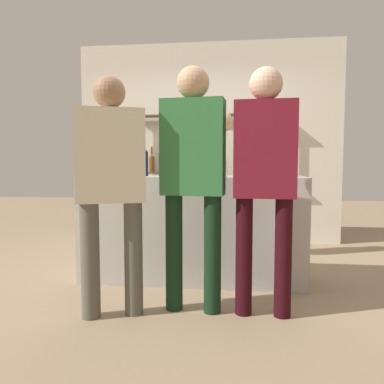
# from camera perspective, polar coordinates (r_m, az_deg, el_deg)

# --- Properties ---
(ground_plane) EXTENTS (16.00, 16.00, 0.00)m
(ground_plane) POSITION_cam_1_polar(r_m,az_deg,el_deg) (3.70, 0.00, -13.21)
(ground_plane) COLOR #9E8466
(bar_counter) EXTENTS (2.09, 0.54, 1.00)m
(bar_counter) POSITION_cam_1_polar(r_m,az_deg,el_deg) (3.58, 0.00, -5.58)
(bar_counter) COLOR #B7B2AD
(bar_counter) RESTS_ON ground_plane
(back_wall) EXTENTS (3.69, 0.12, 2.80)m
(back_wall) POSITION_cam_1_polar(r_m,az_deg,el_deg) (5.39, 2.45, 7.41)
(back_wall) COLOR beige
(back_wall) RESTS_ON ground_plane
(back_shelf) EXTENTS (2.10, 0.18, 1.78)m
(back_shelf) POSITION_cam_1_polar(r_m,az_deg,el_deg) (5.21, 2.12, 5.04)
(back_shelf) COLOR #4C3828
(back_shelf) RESTS_ON ground_plane
(counter_bottle_0) EXTENTS (0.08, 0.08, 0.31)m
(counter_bottle_0) POSITION_cam_1_polar(r_m,az_deg,el_deg) (3.58, -11.56, 4.26)
(counter_bottle_0) COLOR black
(counter_bottle_0) RESTS_ON bar_counter
(counter_bottle_1) EXTENTS (0.08, 0.08, 0.37)m
(counter_bottle_1) POSITION_cam_1_polar(r_m,az_deg,el_deg) (3.60, -7.31, 4.71)
(counter_bottle_1) COLOR #0F1956
(counter_bottle_1) RESTS_ON bar_counter
(counter_bottle_2) EXTENTS (0.09, 0.09, 0.34)m
(counter_bottle_2) POSITION_cam_1_polar(r_m,az_deg,el_deg) (3.60, 15.13, 4.39)
(counter_bottle_2) COLOR brown
(counter_bottle_2) RESTS_ON bar_counter
(counter_bottle_3) EXTENTS (0.08, 0.08, 0.35)m
(counter_bottle_3) POSITION_cam_1_polar(r_m,az_deg,el_deg) (3.54, 1.29, 4.67)
(counter_bottle_3) COLOR silver
(counter_bottle_3) RESTS_ON bar_counter
(counter_bottle_4) EXTENTS (0.07, 0.07, 0.34)m
(counter_bottle_4) POSITION_cam_1_polar(r_m,az_deg,el_deg) (3.61, -15.15, 4.33)
(counter_bottle_4) COLOR #0F1956
(counter_bottle_4) RESTS_ON bar_counter
(wine_glass) EXTENTS (0.08, 0.08, 0.17)m
(wine_glass) POSITION_cam_1_polar(r_m,az_deg,el_deg) (3.62, 7.03, 4.51)
(wine_glass) COLOR silver
(wine_glass) RESTS_ON bar_counter
(ice_bucket) EXTENTS (0.20, 0.20, 0.21)m
(ice_bucket) POSITION_cam_1_polar(r_m,az_deg,el_deg) (3.57, -3.56, 4.12)
(ice_bucket) COLOR black
(ice_bucket) RESTS_ON bar_counter
(cork_jar) EXTENTS (0.13, 0.13, 0.15)m
(cork_jar) POSITION_cam_1_polar(r_m,az_deg,el_deg) (3.36, 4.31, 3.55)
(cork_jar) COLOR silver
(cork_jar) RESTS_ON bar_counter
(customer_right) EXTENTS (0.45, 0.24, 1.80)m
(customer_right) POSITION_cam_1_polar(r_m,az_deg,el_deg) (2.74, 11.01, 3.24)
(customer_right) COLOR black
(customer_right) RESTS_ON ground_plane
(customer_left) EXTENTS (0.53, 0.36, 1.73)m
(customer_left) POSITION_cam_1_polar(r_m,az_deg,el_deg) (2.75, -12.28, 2.04)
(customer_left) COLOR #575347
(customer_left) RESTS_ON ground_plane
(server_behind_counter) EXTENTS (0.48, 0.25, 1.71)m
(server_behind_counter) POSITION_cam_1_polar(r_m,az_deg,el_deg) (4.35, 4.73, 2.83)
(server_behind_counter) COLOR #575347
(server_behind_counter) RESTS_ON ground_plane
(customer_center) EXTENTS (0.48, 0.24, 1.83)m
(customer_center) POSITION_cam_1_polar(r_m,az_deg,el_deg) (2.77, 0.17, 3.56)
(customer_center) COLOR black
(customer_center) RESTS_ON ground_plane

